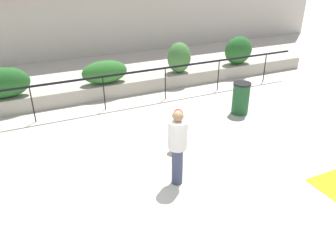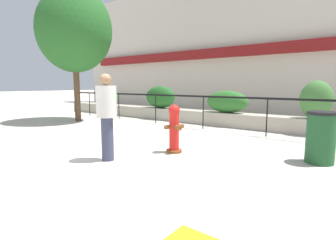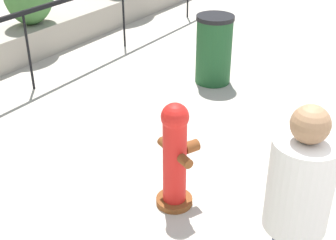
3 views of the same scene
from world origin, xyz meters
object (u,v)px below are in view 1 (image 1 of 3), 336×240
(hedge_bush_1, at_px, (4,83))
(pedestrian, at_px, (178,143))
(trash_bin, at_px, (241,98))
(fire_hydrant, at_px, (178,128))
(hedge_bush_2, at_px, (105,72))
(hedge_bush_3, at_px, (179,58))
(hedge_bush_4, at_px, (238,50))

(hedge_bush_1, relative_size, pedestrian, 0.89)
(trash_bin, bearing_deg, fire_hydrant, -158.37)
(hedge_bush_2, height_order, trash_bin, hedge_bush_2)
(hedge_bush_2, bearing_deg, trash_bin, -42.24)
(hedge_bush_1, xyz_separation_m, trash_bin, (6.62, -3.15, -0.47))
(hedge_bush_2, height_order, hedge_bush_3, hedge_bush_3)
(fire_hydrant, bearing_deg, hedge_bush_1, 132.72)
(fire_hydrant, relative_size, trash_bin, 1.07)
(hedge_bush_1, bearing_deg, trash_bin, -25.40)
(hedge_bush_4, distance_m, trash_bin, 3.83)
(hedge_bush_1, xyz_separation_m, hedge_bush_3, (6.03, 0.00, 0.09))
(pedestrian, distance_m, trash_bin, 4.20)
(trash_bin, bearing_deg, hedge_bush_4, 56.15)
(fire_hydrant, bearing_deg, pedestrian, -117.03)
(pedestrian, bearing_deg, hedge_bush_2, 90.64)
(hedge_bush_1, bearing_deg, hedge_bush_3, 0.00)
(hedge_bush_2, distance_m, fire_hydrant, 4.30)
(hedge_bush_1, height_order, fire_hydrant, hedge_bush_1)
(fire_hydrant, bearing_deg, trash_bin, 21.63)
(hedge_bush_2, bearing_deg, hedge_bush_4, 0.00)
(trash_bin, bearing_deg, hedge_bush_3, 100.62)
(fire_hydrant, relative_size, pedestrian, 0.62)
(hedge_bush_2, bearing_deg, pedestrian, -89.36)
(trash_bin, bearing_deg, pedestrian, -144.67)
(hedge_bush_3, bearing_deg, hedge_bush_2, 180.00)
(hedge_bush_3, distance_m, pedestrian, 6.23)
(pedestrian, bearing_deg, hedge_bush_1, 120.11)
(hedge_bush_1, height_order, hedge_bush_4, hedge_bush_4)
(hedge_bush_3, xyz_separation_m, pedestrian, (-2.81, -5.56, -0.08))
(hedge_bush_1, bearing_deg, hedge_bush_4, 0.00)
(hedge_bush_4, bearing_deg, hedge_bush_2, 180.00)
(hedge_bush_1, distance_m, pedestrian, 6.42)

